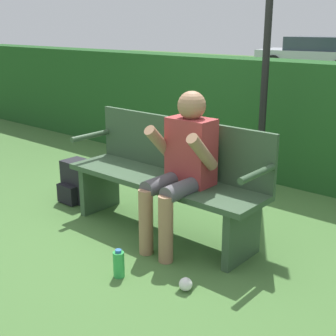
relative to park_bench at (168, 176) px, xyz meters
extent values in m
plane|color=#426B33|center=(0.00, -0.07, -0.49)|extent=(40.00, 40.00, 0.00)
cube|color=#1E4C1E|center=(0.00, 1.91, 0.17)|extent=(12.00, 0.47, 1.32)
cube|color=#334C33|center=(0.00, -0.07, -0.02)|extent=(1.80, 0.49, 0.05)
cube|color=#334C33|center=(0.00, 0.16, 0.23)|extent=(1.80, 0.04, 0.46)
cube|color=#334C33|center=(-0.78, -0.07, -0.27)|extent=(0.06, 0.44, 0.44)
cube|color=#334C33|center=(0.78, -0.07, -0.27)|extent=(0.06, 0.44, 0.44)
cylinder|color=#334C33|center=(-0.88, -0.07, 0.22)|extent=(0.05, 0.44, 0.05)
cylinder|color=#334C33|center=(0.88, -0.07, 0.22)|extent=(0.05, 0.44, 0.05)
cube|color=#993333|center=(0.26, -0.02, 0.26)|extent=(0.36, 0.22, 0.52)
sphere|color=#997051|center=(0.26, -0.02, 0.62)|extent=(0.22, 0.22, 0.22)
cylinder|color=#4C4C51|center=(0.16, -0.23, 0.03)|extent=(0.13, 0.42, 0.13)
cylinder|color=#4C4C51|center=(0.36, -0.23, 0.03)|extent=(0.13, 0.42, 0.13)
cylinder|color=#997051|center=(0.16, -0.44, -0.23)|extent=(0.11, 0.11, 0.52)
cylinder|color=#997051|center=(0.36, -0.44, -0.23)|extent=(0.11, 0.11, 0.52)
cylinder|color=#997051|center=(0.06, -0.15, 0.31)|extent=(0.09, 0.32, 0.32)
cylinder|color=#997051|center=(0.46, -0.15, 0.31)|extent=(0.09, 0.32, 0.32)
cube|color=black|center=(-1.13, -0.04, -0.28)|extent=(0.30, 0.22, 0.41)
cube|color=black|center=(-1.13, -0.19, -0.38)|extent=(0.22, 0.08, 0.18)
cylinder|color=green|center=(0.25, -0.82, -0.39)|extent=(0.08, 0.08, 0.19)
cylinder|color=#2D66B2|center=(0.25, -0.82, -0.29)|extent=(0.04, 0.04, 0.02)
cylinder|color=black|center=(0.16, 1.25, 0.87)|extent=(0.07, 0.07, 2.72)
cube|color=#B7BCC6|center=(-4.82, 13.77, -0.01)|extent=(4.09, 2.35, 0.59)
cube|color=#333D4C|center=(-4.82, 13.77, 0.52)|extent=(2.06, 1.87, 0.47)
cylinder|color=black|center=(-6.12, 14.52, -0.18)|extent=(0.62, 0.25, 0.60)
cylinder|color=black|center=(-5.90, 12.73, -0.18)|extent=(0.62, 0.25, 0.60)
sphere|color=silver|center=(0.72, -0.65, -0.44)|extent=(0.09, 0.09, 0.09)
camera|label=1|loc=(2.40, -2.80, 1.21)|focal=50.00mm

